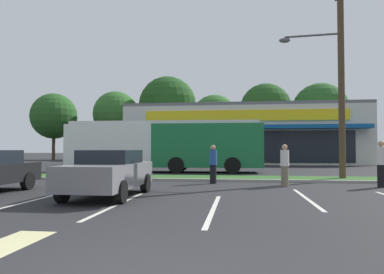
# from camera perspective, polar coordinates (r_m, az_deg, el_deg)

# --- Properties ---
(grass_median) EXTENTS (56.00, 2.20, 0.12)m
(grass_median) POSITION_cam_1_polar(r_m,az_deg,el_deg) (17.97, 3.66, -6.45)
(grass_median) COLOR #2D5B23
(grass_median) RESTS_ON ground_plane
(curb_lip) EXTENTS (56.00, 0.24, 0.12)m
(curb_lip) POSITION_cam_1_polar(r_m,az_deg,el_deg) (16.76, 3.39, -6.78)
(curb_lip) COLOR #99968C
(curb_lip) RESTS_ON ground_plane
(parking_stripe_0) EXTENTS (0.12, 4.80, 0.01)m
(parking_stripe_0) POSITION_cam_1_polar(r_m,az_deg,el_deg) (12.19, -22.04, -8.77)
(parking_stripe_0) COLOR silver
(parking_stripe_0) RESTS_ON ground_plane
(parking_stripe_1) EXTENTS (0.12, 4.80, 0.01)m
(parking_stripe_1) POSITION_cam_1_polar(r_m,az_deg,el_deg) (10.11, -11.59, -10.32)
(parking_stripe_1) COLOR silver
(parking_stripe_1) RESTS_ON ground_plane
(parking_stripe_2) EXTENTS (0.12, 4.80, 0.01)m
(parking_stripe_2) POSITION_cam_1_polar(r_m,az_deg,el_deg) (9.22, 3.38, -11.19)
(parking_stripe_2) COLOR silver
(parking_stripe_2) RESTS_ON ground_plane
(parking_stripe_3) EXTENTS (0.12, 4.80, 0.01)m
(parking_stripe_3) POSITION_cam_1_polar(r_m,az_deg,el_deg) (11.61, 17.54, -9.17)
(parking_stripe_3) COLOR silver
(parking_stripe_3) RESTS_ON ground_plane
(lot_arrow) EXTENTS (0.70, 1.60, 0.01)m
(lot_arrow) POSITION_cam_1_polar(r_m,az_deg,el_deg) (6.67, -26.46, -14.62)
(lot_arrow) COLOR beige
(lot_arrow) RESTS_ON ground_plane
(storefront_building) EXTENTS (23.36, 11.72, 5.91)m
(storefront_building) POSITION_cam_1_polar(r_m,az_deg,el_deg) (39.09, 8.11, 0.30)
(storefront_building) COLOR beige
(storefront_building) RESTS_ON ground_plane
(tree_far_left) EXTENTS (6.30, 6.30, 9.18)m
(tree_far_left) POSITION_cam_1_polar(r_m,az_deg,el_deg) (53.89, -20.86, 3.07)
(tree_far_left) COLOR #473323
(tree_far_left) RESTS_ON ground_plane
(tree_left) EXTENTS (6.48, 6.48, 9.73)m
(tree_left) POSITION_cam_1_polar(r_m,az_deg,el_deg) (53.18, -11.87, 3.55)
(tree_left) COLOR #473323
(tree_left) RESTS_ON ground_plane
(tree_mid_left) EXTENTS (8.19, 8.19, 11.84)m
(tree_mid_left) POSITION_cam_1_polar(r_m,az_deg,el_deg) (52.23, -3.85, 5.00)
(tree_mid_left) COLOR #473323
(tree_mid_left) RESTS_ON ground_plane
(tree_mid) EXTENTS (6.16, 6.16, 8.91)m
(tree_mid) POSITION_cam_1_polar(r_m,az_deg,el_deg) (49.87, 3.56, 3.11)
(tree_mid) COLOR #473323
(tree_mid) RESTS_ON ground_plane
(tree_mid_right) EXTENTS (6.71, 6.71, 10.04)m
(tree_mid_right) POSITION_cam_1_polar(r_m,az_deg,el_deg) (48.58, 11.49, 4.29)
(tree_mid_right) COLOR #473323
(tree_mid_right) RESTS_ON ground_plane
(tree_right) EXTENTS (7.11, 7.11, 9.81)m
(tree_right) POSITION_cam_1_polar(r_m,az_deg,el_deg) (48.77, 19.50, 3.83)
(tree_right) COLOR #473323
(tree_right) RESTS_ON ground_plane
(utility_pole) EXTENTS (3.06, 2.40, 9.73)m
(utility_pole) POSITION_cam_1_polar(r_m,az_deg,el_deg) (18.90, 21.94, 9.59)
(utility_pole) COLOR #4C3826
(utility_pole) RESTS_ON ground_plane
(city_bus) EXTENTS (12.53, 2.96, 3.25)m
(city_bus) POSITION_cam_1_polar(r_m,az_deg,el_deg) (23.48, -4.34, -1.20)
(city_bus) COLOR #196638
(city_bus) RESTS_ON ground_plane
(bus_stop_bench) EXTENTS (1.60, 0.45, 0.95)m
(bus_stop_bench) POSITION_cam_1_polar(r_m,az_deg,el_deg) (16.99, -13.96, -5.16)
(bus_stop_bench) COLOR brown
(bus_stop_bench) RESTS_ON ground_plane
(car_0) EXTENTS (1.91, 4.23, 1.46)m
(car_0) POSITION_cam_1_polar(r_m,az_deg,el_deg) (11.70, -12.94, -5.42)
(car_0) COLOR slate
(car_0) RESTS_ON ground_plane
(pedestrian_near_bench) EXTENTS (0.33, 0.33, 1.66)m
(pedestrian_near_bench) POSITION_cam_1_polar(r_m,az_deg,el_deg) (15.73, 3.33, -4.27)
(pedestrian_near_bench) COLOR black
(pedestrian_near_bench) RESTS_ON ground_plane
(pedestrian_by_pole) EXTENTS (0.37, 0.37, 1.81)m
(pedestrian_by_pole) POSITION_cam_1_polar(r_m,az_deg,el_deg) (15.93, 27.59, -3.76)
(pedestrian_by_pole) COLOR black
(pedestrian_by_pole) RESTS_ON ground_plane
(pedestrian_far) EXTENTS (0.34, 0.34, 1.68)m
(pedestrian_far) POSITION_cam_1_polar(r_m,az_deg,el_deg) (14.87, 14.35, -4.33)
(pedestrian_far) COLOR #726651
(pedestrian_far) RESTS_ON ground_plane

